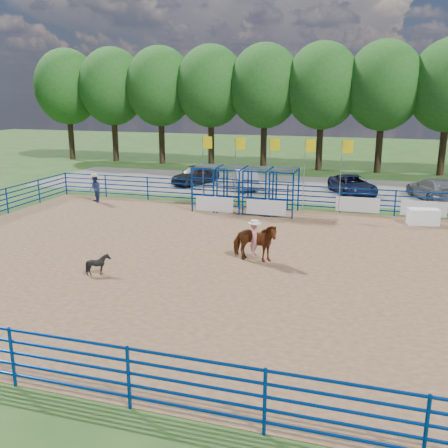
{
  "coord_description": "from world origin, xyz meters",
  "views": [
    {
      "loc": [
        4.74,
        -18.53,
        6.73
      ],
      "look_at": [
        -1.18,
        1.0,
        1.3
      ],
      "focal_mm": 40.0,
      "sensor_mm": 36.0,
      "label": 1
    }
  ],
  "objects": [
    {
      "name": "ground",
      "position": [
        0.0,
        0.0,
        0.0
      ],
      "size": [
        120.0,
        120.0,
        0.0
      ],
      "primitive_type": "plane",
      "color": "#3C6026",
      "rests_on": "ground"
    },
    {
      "name": "arena_dirt",
      "position": [
        0.0,
        0.0,
        0.01
      ],
      "size": [
        30.0,
        20.0,
        0.02
      ],
      "primitive_type": "cube",
      "color": "#906B48",
      "rests_on": "ground"
    },
    {
      "name": "gravel_strip",
      "position": [
        0.0,
        17.0,
        0.01
      ],
      "size": [
        40.0,
        10.0,
        0.01
      ],
      "primitive_type": "cube",
      "color": "slate",
      "rests_on": "ground"
    },
    {
      "name": "announcer_table",
      "position": [
        7.37,
        8.55,
        0.43
      ],
      "size": [
        1.65,
        1.0,
        0.82
      ],
      "primitive_type": "cube",
      "rotation": [
        0.0,
        0.0,
        0.19
      ],
      "color": "white",
      "rests_on": "arena_dirt"
    },
    {
      "name": "horse_and_rider",
      "position": [
        0.32,
        0.31,
        0.91
      ],
      "size": [
        1.95,
        0.94,
        2.42
      ],
      "color": "brown",
      "rests_on": "arena_dirt"
    },
    {
      "name": "calf",
      "position": [
        -4.94,
        -2.92,
        0.43
      ],
      "size": [
        0.83,
        0.76,
        0.82
      ],
      "primitive_type": "imported",
      "rotation": [
        0.0,
        0.0,
        1.43
      ],
      "color": "black",
      "rests_on": "arena_dirt"
    },
    {
      "name": "spectator_cowboy",
      "position": [
        -11.78,
        8.33,
        0.9
      ],
      "size": [
        1.05,
        1.03,
        1.75
      ],
      "color": "navy",
      "rests_on": "arena_dirt"
    },
    {
      "name": "car_a",
      "position": [
        -8.04,
        16.32,
        0.73
      ],
      "size": [
        3.01,
        4.53,
        1.43
      ],
      "primitive_type": "imported",
      "rotation": [
        0.0,
        0.0,
        -0.35
      ],
      "color": "black",
      "rests_on": "gravel_strip"
    },
    {
      "name": "car_b",
      "position": [
        -4.05,
        15.62,
        0.72
      ],
      "size": [
        2.97,
        4.55,
        1.42
      ],
      "primitive_type": "imported",
      "rotation": [
        0.0,
        0.0,
        3.52
      ],
      "color": "gray",
      "rests_on": "gravel_strip"
    },
    {
      "name": "car_c",
      "position": [
        3.44,
        15.63,
        0.65
      ],
      "size": [
        3.86,
        5.07,
        1.28
      ],
      "primitive_type": "imported",
      "rotation": [
        0.0,
        0.0,
        0.43
      ],
      "color": "black",
      "rests_on": "gravel_strip"
    },
    {
      "name": "car_d",
      "position": [
        8.5,
        15.33,
        0.72
      ],
      "size": [
        3.57,
        5.28,
        1.42
      ],
      "primitive_type": "imported",
      "rotation": [
        0.0,
        0.0,
        3.5
      ],
      "color": "slate",
      "rests_on": "gravel_strip"
    },
    {
      "name": "perimeter_fence",
      "position": [
        0.0,
        0.0,
        0.75
      ],
      "size": [
        30.1,
        20.1,
        1.5
      ],
      "color": "navy",
      "rests_on": "ground"
    },
    {
      "name": "chute_assembly",
      "position": [
        -1.9,
        8.84,
        1.26
      ],
      "size": [
        19.32,
        2.41,
        4.2
      ],
      "color": "navy",
      "rests_on": "ground"
    },
    {
      "name": "treeline",
      "position": [
        0.0,
        26.0,
        7.53
      ],
      "size": [
        56.4,
        6.4,
        11.24
      ],
      "color": "#3F2B19",
      "rests_on": "ground"
    }
  ]
}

